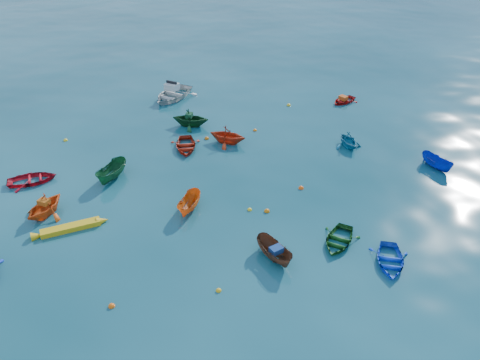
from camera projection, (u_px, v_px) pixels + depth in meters
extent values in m
plane|color=#093944|center=(262.00, 229.00, 27.88)|extent=(160.00, 160.00, 0.00)
imported|color=#57321F|center=(274.00, 258.00, 25.67)|extent=(1.87, 3.03, 1.10)
imported|color=blue|center=(389.00, 263.00, 25.32)|extent=(3.26, 3.65, 0.62)
imported|color=#E85415|center=(47.00, 214.00, 29.09)|extent=(3.71, 3.79, 1.52)
imported|color=#114A16|center=(338.00, 243.00, 26.78)|extent=(3.57, 3.64, 0.62)
imported|color=#176D90|center=(348.00, 146.00, 36.69)|extent=(2.17, 2.51, 1.30)
imported|color=red|center=(33.00, 182.00, 32.28)|extent=(3.37, 2.52, 0.67)
imported|color=orange|center=(190.00, 210.00, 29.53)|extent=(2.30, 2.86, 1.05)
imported|color=#0F411D|center=(191.00, 126.00, 39.86)|extent=(3.86, 3.65, 1.61)
imported|color=red|center=(343.00, 102.00, 44.22)|extent=(3.29, 2.93, 0.56)
imported|color=#0D25A9|center=(436.00, 168.00, 33.92)|extent=(1.60, 2.84, 1.04)
imported|color=#A3200D|center=(186.00, 148.00, 36.43)|extent=(2.77, 3.56, 0.68)
imported|color=red|center=(228.00, 143.00, 37.23)|extent=(3.84, 3.75, 1.54)
imported|color=#13522B|center=(113.00, 179.00, 32.66)|extent=(2.79, 3.26, 1.22)
imported|color=silver|center=(173.00, 98.00, 45.07)|extent=(5.91, 5.99, 1.62)
cube|color=navy|center=(276.00, 250.00, 25.18)|extent=(0.79, 0.69, 0.33)
cube|color=#B95513|center=(44.00, 202.00, 28.65)|extent=(0.81, 0.78, 0.31)
cube|color=#104123|center=(189.00, 115.00, 39.35)|extent=(0.77, 0.86, 0.34)
cube|color=#D75116|center=(343.00, 98.00, 43.92)|extent=(0.83, 0.91, 0.36)
sphere|color=#F9610D|center=(112.00, 306.00, 22.72)|extent=(0.34, 0.34, 0.34)
sphere|color=gold|center=(219.00, 291.00, 23.59)|extent=(0.29, 0.29, 0.29)
sphere|color=#FF550D|center=(301.00, 188.00, 31.59)|extent=(0.36, 0.36, 0.36)
sphere|color=orange|center=(267.00, 212.00, 29.35)|extent=(0.37, 0.37, 0.37)
sphere|color=yellow|center=(250.00, 210.00, 29.48)|extent=(0.29, 0.29, 0.29)
sphere|color=orange|center=(255.00, 131.00, 39.06)|extent=(0.33, 0.33, 0.33)
sphere|color=yellow|center=(66.00, 141.00, 37.53)|extent=(0.34, 0.34, 0.34)
sphere|color=orange|center=(207.00, 139.00, 37.79)|extent=(0.38, 0.38, 0.38)
sphere|color=yellow|center=(289.00, 106.00, 43.53)|extent=(0.38, 0.38, 0.38)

